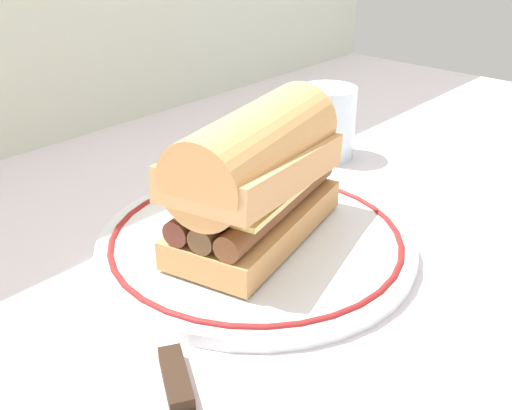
{
  "coord_description": "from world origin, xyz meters",
  "views": [
    {
      "loc": [
        -0.33,
        -0.28,
        0.29
      ],
      "look_at": [
        0.02,
        0.04,
        0.04
      ],
      "focal_mm": 41.87,
      "sensor_mm": 36.0,
      "label": 1
    }
  ],
  "objects": [
    {
      "name": "drinking_glass",
      "position": [
        0.25,
        0.12,
        0.04
      ],
      "size": [
        0.07,
        0.07,
        0.09
      ],
      "color": "silver",
      "rests_on": "ground_plane"
    },
    {
      "name": "sausage_sandwich",
      "position": [
        0.02,
        0.04,
        0.08
      ],
      "size": [
        0.2,
        0.13,
        0.12
      ],
      "rotation": [
        0.0,
        0.0,
        0.22
      ],
      "color": "tan",
      "rests_on": "plate"
    },
    {
      "name": "ground_plane",
      "position": [
        0.0,
        0.0,
        0.0
      ],
      "size": [
        1.5,
        1.5,
        0.0
      ],
      "primitive_type": "plane",
      "color": "silver"
    },
    {
      "name": "plate",
      "position": [
        0.02,
        0.04,
        0.01
      ],
      "size": [
        0.29,
        0.29,
        0.01
      ],
      "color": "white",
      "rests_on": "ground_plane"
    }
  ]
}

